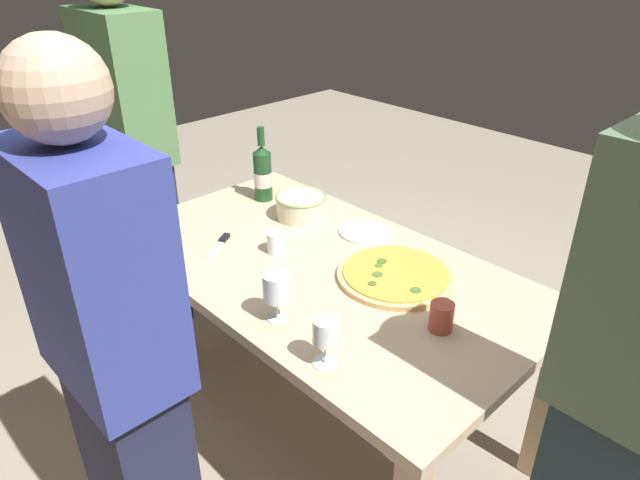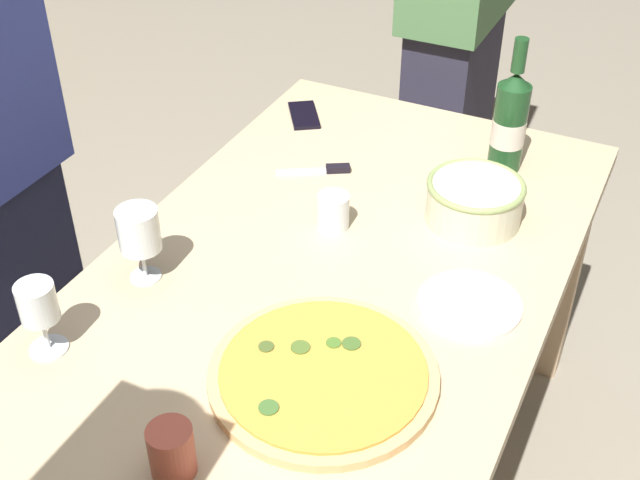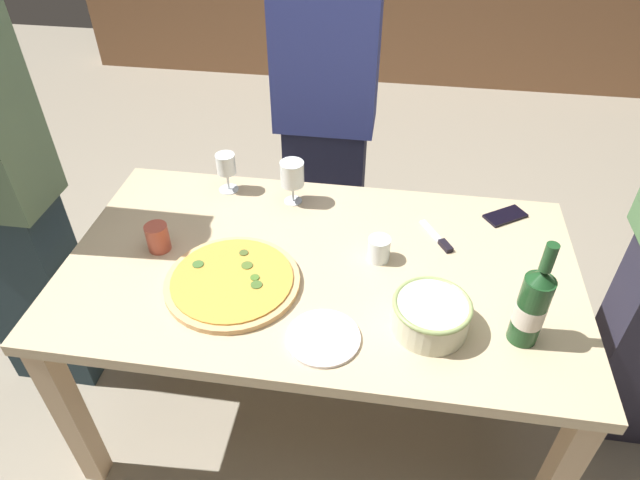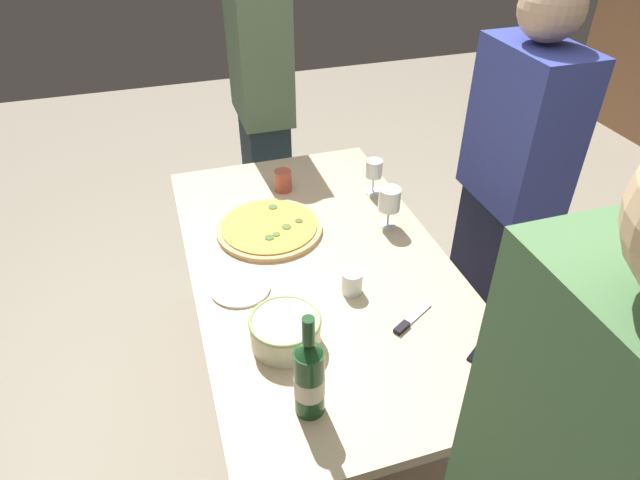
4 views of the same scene
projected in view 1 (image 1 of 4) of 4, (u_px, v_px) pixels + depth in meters
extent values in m
plane|color=gray|center=(320.00, 416.00, 2.40)|extent=(8.00, 8.00, 0.00)
cube|color=#CAB28B|center=(320.00, 269.00, 2.05)|extent=(1.60, 0.90, 0.04)
cube|color=tan|center=(547.00, 399.00, 2.00)|extent=(0.07, 0.07, 0.71)
cube|color=tan|center=(276.00, 249.00, 2.95)|extent=(0.07, 0.07, 0.71)
cube|color=tan|center=(136.00, 311.00, 2.47)|extent=(0.07, 0.07, 0.71)
cylinder|color=#E4B172|center=(396.00, 276.00, 1.96)|extent=(0.41, 0.41, 0.02)
cylinder|color=gold|center=(396.00, 273.00, 1.95)|extent=(0.37, 0.37, 0.01)
cylinder|color=#436D2E|center=(416.00, 290.00, 1.85)|extent=(0.03, 0.03, 0.00)
cylinder|color=#4C7729|center=(379.00, 265.00, 1.99)|extent=(0.03, 0.03, 0.00)
cylinder|color=#516E2A|center=(378.00, 275.00, 1.94)|extent=(0.04, 0.04, 0.00)
cylinder|color=#4A5F28|center=(372.00, 284.00, 1.89)|extent=(0.03, 0.03, 0.00)
cylinder|color=#46692A|center=(382.00, 261.00, 2.01)|extent=(0.03, 0.03, 0.00)
cylinder|color=beige|center=(301.00, 206.00, 2.36)|extent=(0.21, 0.21, 0.09)
torus|color=#92A662|center=(301.00, 197.00, 2.34)|extent=(0.21, 0.21, 0.01)
cylinder|color=#1A431F|center=(263.00, 177.00, 2.49)|extent=(0.08, 0.08, 0.22)
cone|color=#1A431F|center=(262.00, 150.00, 2.44)|extent=(0.08, 0.08, 0.04)
cylinder|color=#1A431F|center=(261.00, 136.00, 2.41)|extent=(0.03, 0.03, 0.08)
cylinder|color=silver|center=(263.00, 179.00, 2.50)|extent=(0.08, 0.08, 0.06)
cylinder|color=white|center=(325.00, 363.00, 1.58)|extent=(0.07, 0.07, 0.00)
cylinder|color=white|center=(325.00, 352.00, 1.56)|extent=(0.01, 0.01, 0.07)
cylinder|color=white|center=(325.00, 331.00, 1.52)|extent=(0.07, 0.07, 0.07)
cylinder|color=maroon|center=(325.00, 338.00, 1.53)|extent=(0.06, 0.06, 0.02)
cylinder|color=white|center=(278.00, 318.00, 1.76)|extent=(0.06, 0.06, 0.00)
cylinder|color=white|center=(277.00, 308.00, 1.74)|extent=(0.01, 0.01, 0.07)
cylinder|color=white|center=(276.00, 287.00, 1.70)|extent=(0.08, 0.08, 0.09)
cylinder|color=maroon|center=(276.00, 294.00, 1.71)|extent=(0.07, 0.07, 0.04)
cylinder|color=#BB503D|center=(442.00, 316.00, 1.69)|extent=(0.07, 0.07, 0.09)
cylinder|color=white|center=(276.00, 242.00, 2.11)|extent=(0.07, 0.07, 0.08)
cylinder|color=white|center=(365.00, 232.00, 2.26)|extent=(0.20, 0.20, 0.01)
cube|color=black|center=(151.00, 237.00, 2.22)|extent=(0.16, 0.14, 0.01)
cube|color=silver|center=(215.00, 249.00, 2.13)|extent=(0.08, 0.12, 0.01)
cube|color=black|center=(224.00, 238.00, 2.20)|extent=(0.05, 0.06, 0.02)
cube|color=#1F223E|center=(142.00, 478.00, 1.65)|extent=(0.35, 0.20, 0.81)
cube|color=#333F96|center=(96.00, 271.00, 1.32)|extent=(0.41, 0.24, 0.61)
sphere|color=tan|center=(55.00, 90.00, 1.12)|extent=(0.22, 0.22, 0.22)
cube|color=#2C2A3B|center=(147.00, 240.00, 2.86)|extent=(0.37, 0.20, 0.87)
cube|color=#4B7547|center=(122.00, 88.00, 2.50)|extent=(0.44, 0.24, 0.65)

